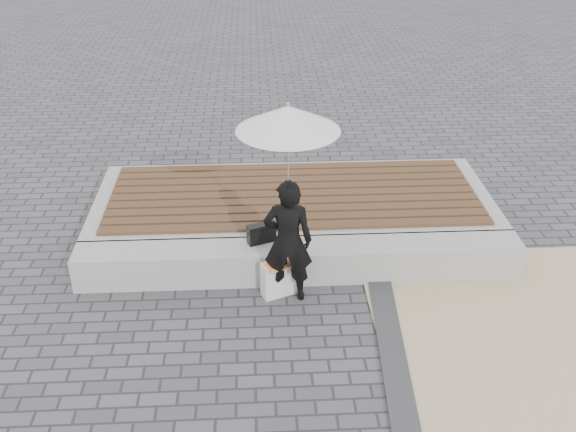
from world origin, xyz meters
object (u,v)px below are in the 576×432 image
object	(u,v)px
woman	(288,241)
parasol	(288,118)
canvas_tote	(279,278)
seating_ledge	(300,261)
handbag	(261,233)

from	to	relation	value
woman	parasol	distance (m)	1.35
canvas_tote	seating_ledge	bearing A→B (deg)	32.03
woman	canvas_tote	world-z (taller)	woman
seating_ledge	parasol	size ratio (longest dim) A/B	3.91
seating_ledge	parasol	distance (m)	1.90
woman	handbag	bearing A→B (deg)	-54.85
parasol	handbag	distance (m)	1.64
handbag	canvas_tote	distance (m)	0.57
parasol	canvas_tote	size ratio (longest dim) A/B	3.16
parasol	woman	bearing A→B (deg)	-82.87
parasol	canvas_tote	distance (m)	1.85
parasol	handbag	xyz separation A→B (m)	(-0.27, 0.49, -1.54)
seating_ledge	canvas_tote	size ratio (longest dim) A/B	12.34
woman	canvas_tote	xyz separation A→B (m)	(-0.09, 0.05, -0.50)
seating_ledge	canvas_tote	bearing A→B (deg)	-125.89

